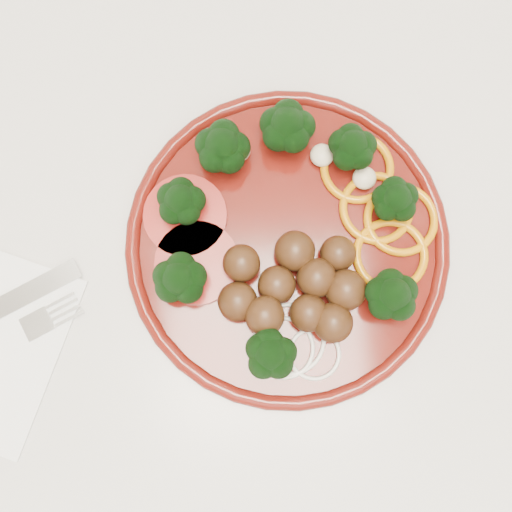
{
  "coord_description": "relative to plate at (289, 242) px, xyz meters",
  "views": [
    {
      "loc": [
        -0.1,
        1.63,
        1.5
      ],
      "look_at": [
        -0.09,
        1.72,
        0.92
      ],
      "focal_mm": 45.0,
      "sensor_mm": 36.0,
      "label": 1
    }
  ],
  "objects": [
    {
      "name": "counter",
      "position": [
        0.06,
        -0.03,
        -0.47
      ],
      "size": [
        2.4,
        0.6,
        0.9
      ],
      "color": "silver",
      "rests_on": "ground"
    },
    {
      "name": "plate",
      "position": [
        0.0,
        0.0,
        0.0
      ],
      "size": [
        0.3,
        0.3,
        0.06
      ],
      "rotation": [
        0.0,
        0.0,
        -0.05
      ],
      "color": "#4E0E09",
      "rests_on": "counter"
    }
  ]
}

